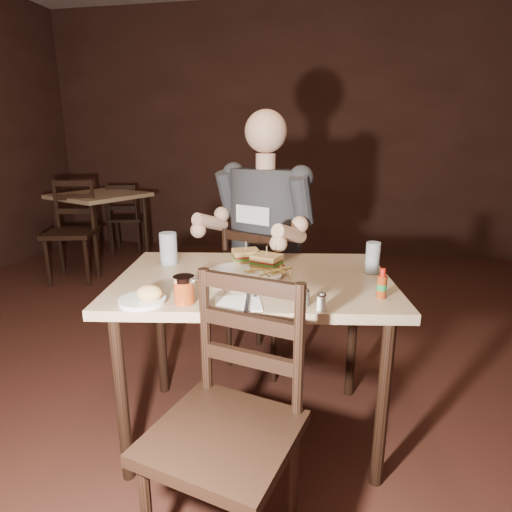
% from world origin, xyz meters
% --- Properties ---
extents(room_shell, '(7.00, 7.00, 7.00)m').
position_xyz_m(room_shell, '(0.00, 0.00, 1.40)').
color(room_shell, black).
rests_on(room_shell, ground).
extents(main_table, '(1.28, 0.96, 0.77)m').
position_xyz_m(main_table, '(0.14, 0.12, 0.69)').
color(main_table, tan).
rests_on(main_table, ground).
extents(bg_table, '(1.05, 1.05, 0.77)m').
position_xyz_m(bg_table, '(-2.00, 2.50, 0.68)').
color(bg_table, tan).
rests_on(bg_table, ground).
extents(chair_far, '(0.54, 0.55, 0.86)m').
position_xyz_m(chair_far, '(0.09, 0.76, 0.43)').
color(chair_far, black).
rests_on(chair_far, ground).
extents(chair_near, '(0.53, 0.56, 0.93)m').
position_xyz_m(chair_near, '(0.17, -0.51, 0.46)').
color(chair_near, black).
rests_on(chair_near, ground).
extents(bg_chair_far, '(0.48, 0.50, 0.82)m').
position_xyz_m(bg_chair_far, '(-2.00, 3.05, 0.41)').
color(bg_chair_far, black).
rests_on(bg_chair_far, ground).
extents(bg_chair_near, '(0.55, 0.58, 0.95)m').
position_xyz_m(bg_chair_near, '(-2.00, 1.95, 0.47)').
color(bg_chair_near, black).
rests_on(bg_chair_near, ground).
extents(diner, '(0.75, 0.68, 1.05)m').
position_xyz_m(diner, '(0.06, 0.71, 0.97)').
color(diner, '#303336').
rests_on(diner, chair_far).
extents(dinner_plate, '(0.36, 0.36, 0.02)m').
position_xyz_m(dinner_plate, '(0.10, 0.11, 0.78)').
color(dinner_plate, white).
rests_on(dinner_plate, main_table).
extents(sandwich_left, '(0.15, 0.13, 0.10)m').
position_xyz_m(sandwich_left, '(0.18, 0.21, 0.84)').
color(sandwich_left, tan).
rests_on(sandwich_left, dinner_plate).
extents(sandwich_right, '(0.15, 0.14, 0.10)m').
position_xyz_m(sandwich_right, '(0.07, 0.28, 0.84)').
color(sandwich_right, tan).
rests_on(sandwich_right, dinner_plate).
extents(fries_pile, '(0.27, 0.21, 0.04)m').
position_xyz_m(fries_pile, '(0.21, 0.14, 0.81)').
color(fries_pile, '#DCB858').
rests_on(fries_pile, dinner_plate).
extents(ketchup_dollop, '(0.05, 0.05, 0.01)m').
position_xyz_m(ketchup_dollop, '(0.24, 0.24, 0.79)').
color(ketchup_dollop, maroon).
rests_on(ketchup_dollop, dinner_plate).
extents(glass_left, '(0.09, 0.09, 0.15)m').
position_xyz_m(glass_left, '(-0.29, 0.24, 0.84)').
color(glass_left, silver).
rests_on(glass_left, main_table).
extents(glass_right, '(0.07, 0.07, 0.14)m').
position_xyz_m(glass_right, '(0.64, 0.28, 0.84)').
color(glass_right, silver).
rests_on(glass_right, main_table).
extents(hot_sauce, '(0.04, 0.04, 0.11)m').
position_xyz_m(hot_sauce, '(0.66, -0.02, 0.83)').
color(hot_sauce, maroon).
rests_on(hot_sauce, main_table).
extents(salt_shaker, '(0.04, 0.04, 0.06)m').
position_xyz_m(salt_shaker, '(0.45, -0.18, 0.80)').
color(salt_shaker, white).
rests_on(salt_shaker, main_table).
extents(pepper_shaker, '(0.04, 0.04, 0.06)m').
position_xyz_m(pepper_shaker, '(0.39, -0.15, 0.80)').
color(pepper_shaker, '#38332D').
rests_on(pepper_shaker, main_table).
extents(syrup_dispenser, '(0.09, 0.09, 0.10)m').
position_xyz_m(syrup_dispenser, '(-0.05, -0.21, 0.82)').
color(syrup_dispenser, maroon).
rests_on(syrup_dispenser, main_table).
extents(napkin, '(0.20, 0.20, 0.00)m').
position_xyz_m(napkin, '(0.15, -0.19, 0.77)').
color(napkin, white).
rests_on(napkin, main_table).
extents(knife, '(0.05, 0.23, 0.01)m').
position_xyz_m(knife, '(0.18, -0.17, 0.78)').
color(knife, silver).
rests_on(knife, napkin).
extents(fork, '(0.01, 0.15, 0.00)m').
position_xyz_m(fork, '(0.20, -0.05, 0.78)').
color(fork, silver).
rests_on(fork, napkin).
extents(side_plate, '(0.19, 0.19, 0.01)m').
position_xyz_m(side_plate, '(-0.20, -0.25, 0.78)').
color(side_plate, white).
rests_on(side_plate, main_table).
extents(bread_roll, '(0.11, 0.09, 0.06)m').
position_xyz_m(bread_roll, '(-0.17, -0.25, 0.81)').
color(bread_roll, tan).
rests_on(bread_roll, side_plate).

